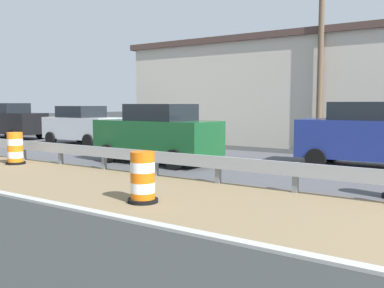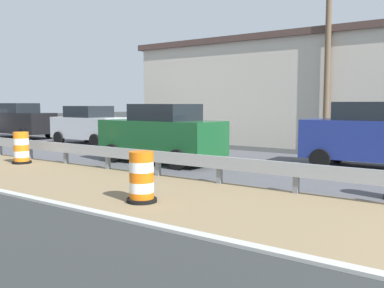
% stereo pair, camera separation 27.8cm
% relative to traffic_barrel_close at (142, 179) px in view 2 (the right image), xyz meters
% --- Properties ---
extents(traffic_barrel_close, '(0.63, 0.63, 1.06)m').
position_rel_traffic_barrel_close_xyz_m(traffic_barrel_close, '(0.00, 0.00, 0.00)').
color(traffic_barrel_close, orange).
rests_on(traffic_barrel_close, ground).
extents(traffic_barrel_mid, '(0.63, 0.63, 1.08)m').
position_rel_traffic_barrel_close_xyz_m(traffic_barrel_mid, '(1.85, 7.26, 0.01)').
color(traffic_barrel_mid, orange).
rests_on(traffic_barrel_mid, ground).
extents(car_mid_far_lane, '(2.10, 4.16, 1.92)m').
position_rel_traffic_barrel_close_xyz_m(car_mid_far_lane, '(7.82, 10.65, 0.49)').
color(car_mid_far_lane, silver).
rests_on(car_mid_far_lane, ground).
extents(car_distant_a, '(2.12, 4.76, 2.07)m').
position_rel_traffic_barrel_close_xyz_m(car_distant_a, '(8.01, 17.18, 0.56)').
color(car_distant_a, black).
rests_on(car_distant_a, ground).
extents(car_distant_b, '(2.07, 4.36, 2.03)m').
position_rel_traffic_barrel_close_xyz_m(car_distant_b, '(4.78, 3.46, 0.54)').
color(car_distant_b, '#195128').
rests_on(car_distant_b, ground).
extents(car_distant_c, '(2.28, 4.34, 2.09)m').
position_rel_traffic_barrel_close_xyz_m(car_distant_c, '(7.57, -2.80, 0.57)').
color(car_distant_c, navy).
rests_on(car_distant_c, ground).
extents(roadside_shop_near, '(7.90, 15.18, 5.29)m').
position_rel_traffic_barrel_close_xyz_m(roadside_shop_near, '(15.40, 3.20, 2.18)').
color(roadside_shop_near, beige).
rests_on(roadside_shop_near, ground).
extents(utility_pole_near, '(0.24, 1.80, 7.48)m').
position_rel_traffic_barrel_close_xyz_m(utility_pole_near, '(11.39, 0.04, 3.42)').
color(utility_pole_near, brown).
rests_on(utility_pole_near, ground).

